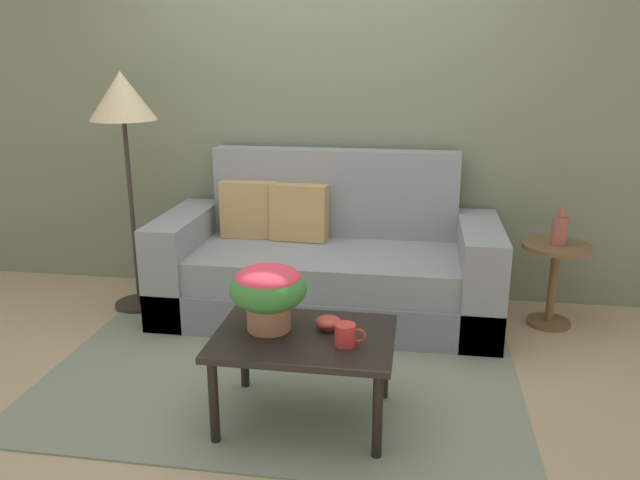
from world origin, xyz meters
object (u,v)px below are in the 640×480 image
potted_plant (268,290)px  side_table (554,269)px  couch (326,267)px  table_vase (560,230)px  floor_lamp (123,111)px  snack_bowl (328,322)px  coffee_mug (346,335)px  coffee_table (304,346)px

potted_plant → side_table: bearing=40.3°
couch → potted_plant: couch is taller
side_table → table_vase: size_ratio=2.31×
floor_lamp → snack_bowl: 2.04m
couch → coffee_mug: size_ratio=15.62×
coffee_mug → snack_bowl: size_ratio=1.15×
table_vase → side_table: bearing=98.9°
coffee_mug → snack_bowl: coffee_mug is taller
coffee_table → potted_plant: 0.31m
coffee_table → side_table: bearing=44.5°
couch → snack_bowl: bearing=-81.0°
table_vase → potted_plant: bearing=-140.1°
side_table → potted_plant: (-1.53, -1.29, 0.26)m
floor_lamp → potted_plant: size_ratio=4.40×
potted_plant → coffee_mug: size_ratio=2.57×
coffee_table → floor_lamp: 2.06m
couch → side_table: (1.44, 0.04, 0.05)m
couch → floor_lamp: size_ratio=1.38×
table_vase → coffee_table: bearing=-135.8°
couch → coffee_table: bearing=-86.0°
coffee_table → floor_lamp: bearing=138.9°
potted_plant → coffee_mug: bearing=-16.7°
table_vase → snack_bowl: bearing=-135.4°
potted_plant → table_vase: (1.53, 1.28, -0.00)m
couch → table_vase: bearing=1.1°
couch → coffee_table: 1.29m
coffee_table → floor_lamp: (-1.38, 1.20, 0.94)m
coffee_table → snack_bowl: 0.16m
coffee_table → couch: bearing=94.0°
table_vase → floor_lamp: bearing=-177.6°
floor_lamp → side_table: bearing=2.7°
floor_lamp → snack_bowl: bearing=-37.2°
floor_lamp → potted_plant: 1.81m
side_table → coffee_mug: side_table is taller
snack_bowl → table_vase: bearing=44.6°
couch → coffee_table: couch is taller
coffee_table → side_table: (1.35, 1.33, -0.01)m
coffee_table → potted_plant: (-0.17, 0.04, 0.25)m
couch → potted_plant: (-0.08, -1.25, 0.31)m
potted_plant → table_vase: 1.99m
coffee_table → coffee_mug: 0.24m
table_vase → couch: bearing=-178.9°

